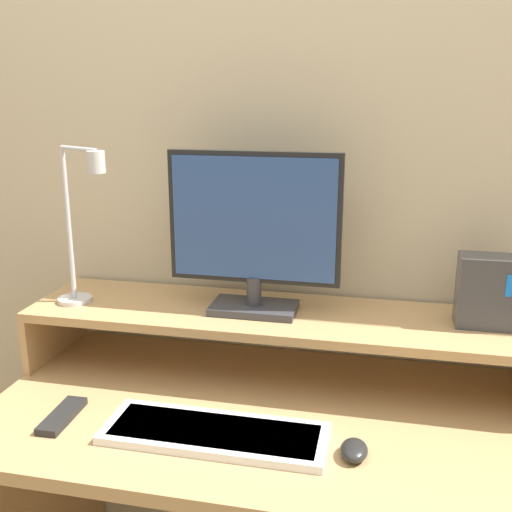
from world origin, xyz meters
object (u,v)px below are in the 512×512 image
desk_lamp (81,227)px  remote_control (62,416)px  router_dock (487,291)px  mouse (354,450)px  monitor (254,229)px  keyboard (215,433)px

desk_lamp → remote_control: bearing=-76.6°
router_dock → remote_control: bearing=-159.8°
desk_lamp → mouse: desk_lamp is taller
mouse → remote_control: (-0.63, 0.00, -0.01)m
monitor → mouse: size_ratio=5.42×
router_dock → mouse: 0.49m
keyboard → remote_control: 0.34m
remote_control → router_dock: bearing=20.2°
monitor → remote_control: monitor is taller
router_dock → remote_control: size_ratio=1.14×
keyboard → router_dock: bearing=30.6°
mouse → remote_control: size_ratio=0.52×
mouse → desk_lamp: bearing=159.5°
monitor → router_dock: monitor is taller
desk_lamp → mouse: size_ratio=5.21×
monitor → router_dock: size_ratio=2.49×
desk_lamp → remote_control: (0.06, -0.25, -0.36)m
monitor → desk_lamp: bearing=-172.7°
router_dock → mouse: router_dock is taller
desk_lamp → remote_control: 0.44m
desk_lamp → keyboard: size_ratio=0.86×
desk_lamp → mouse: bearing=-20.5°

